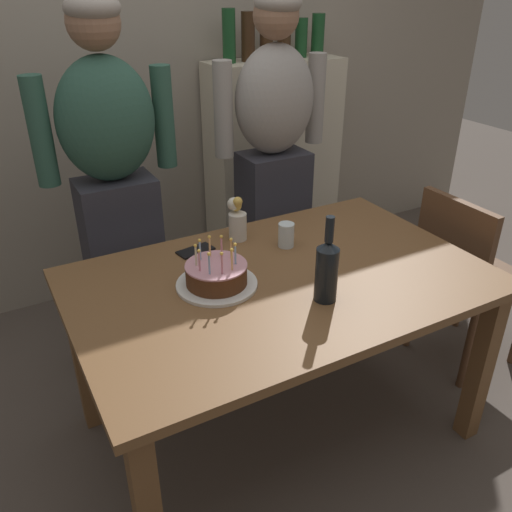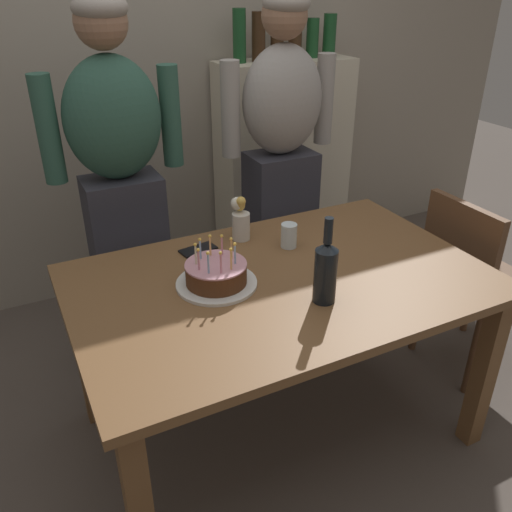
# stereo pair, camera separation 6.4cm
# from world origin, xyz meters

# --- Properties ---
(ground_plane) EXTENTS (10.00, 10.00, 0.00)m
(ground_plane) POSITION_xyz_m (0.00, 0.00, 0.00)
(ground_plane) COLOR #564C44
(back_wall) EXTENTS (5.20, 0.10, 2.60)m
(back_wall) POSITION_xyz_m (0.00, 1.55, 1.30)
(back_wall) COLOR #9E9384
(back_wall) RESTS_ON ground_plane
(dining_table) EXTENTS (1.50, 0.96, 0.74)m
(dining_table) POSITION_xyz_m (0.00, 0.00, 0.64)
(dining_table) COLOR brown
(dining_table) RESTS_ON ground_plane
(birthday_cake) EXTENTS (0.29, 0.29, 0.17)m
(birthday_cake) POSITION_xyz_m (-0.23, 0.06, 0.78)
(birthday_cake) COLOR white
(birthday_cake) RESTS_ON dining_table
(water_glass_near) EXTENTS (0.06, 0.06, 0.10)m
(water_glass_near) POSITION_xyz_m (0.15, 0.21, 0.79)
(water_glass_near) COLOR silver
(water_glass_near) RESTS_ON dining_table
(wine_bottle) EXTENTS (0.08, 0.08, 0.30)m
(wine_bottle) POSITION_xyz_m (0.05, -0.20, 0.86)
(wine_bottle) COLOR black
(wine_bottle) RESTS_ON dining_table
(cell_phone) EXTENTS (0.15, 0.10, 0.01)m
(cell_phone) POSITION_xyz_m (-0.19, 0.34, 0.74)
(cell_phone) COLOR black
(cell_phone) RESTS_ON dining_table
(flower_vase) EXTENTS (0.07, 0.09, 0.19)m
(flower_vase) POSITION_xyz_m (0.00, 0.36, 0.83)
(flower_vase) COLOR silver
(flower_vase) RESTS_ON dining_table
(person_man_bearded) EXTENTS (0.61, 0.27, 1.66)m
(person_man_bearded) POSITION_xyz_m (-0.37, 0.82, 0.87)
(person_man_bearded) COLOR #33333D
(person_man_bearded) RESTS_ON ground_plane
(person_woman_cardigan) EXTENTS (0.61, 0.27, 1.66)m
(person_woman_cardigan) POSITION_xyz_m (0.45, 0.82, 0.87)
(person_woman_cardigan) COLOR #33333D
(person_woman_cardigan) RESTS_ON ground_plane
(dining_chair) EXTENTS (0.42, 0.42, 0.87)m
(dining_chair) POSITION_xyz_m (0.97, -0.02, 0.52)
(dining_chair) COLOR brown
(dining_chair) RESTS_ON ground_plane
(shelf_cabinet) EXTENTS (0.82, 0.30, 1.56)m
(shelf_cabinet) POSITION_xyz_m (0.75, 1.33, 0.66)
(shelf_cabinet) COLOR beige
(shelf_cabinet) RESTS_ON ground_plane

